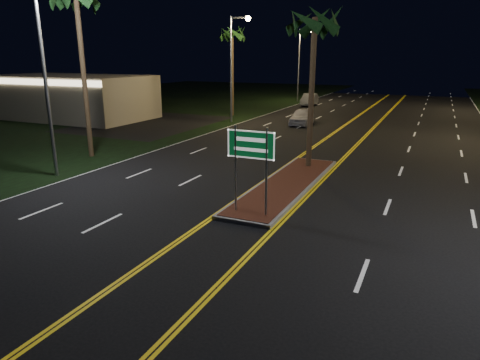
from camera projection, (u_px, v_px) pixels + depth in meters
The scene contains 12 objects.
ground at pixel (215, 245), 13.36m from camera, with size 120.00×120.00×0.00m, color black.
grass_left at pixel (80, 110), 47.19m from camera, with size 40.00×110.00×0.01m, color black.
median_island at pixel (287, 184), 19.45m from camera, with size 2.25×10.25×0.17m.
highway_sign at pixel (251, 153), 15.13m from camera, with size 1.80×0.08×3.20m.
commercial_building at pixel (71, 97), 40.66m from camera, with size 15.00×8.12×4.00m.
streetlight_left_near at pixel (49, 57), 19.53m from camera, with size 1.91×0.44×9.00m.
streetlight_left_mid at pixel (235, 57), 37.00m from camera, with size 1.91×0.44×9.00m.
streetlight_left_far at pixel (302, 57), 54.46m from camera, with size 1.91×0.44×9.00m.
palm_median at pixel (315, 22), 20.51m from camera, with size 2.40×2.40×8.30m.
palm_left_far at pixel (232, 34), 40.79m from camera, with size 2.40×2.40×8.80m.
car_near at pixel (302, 115), 36.88m from camera, with size 2.11×4.92×1.64m, color silver.
car_far at pixel (309, 99), 51.48m from camera, with size 2.11×4.91×1.64m, color #B1B6BC.
Camera 1 is at (5.82, -10.83, 5.68)m, focal length 32.00 mm.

